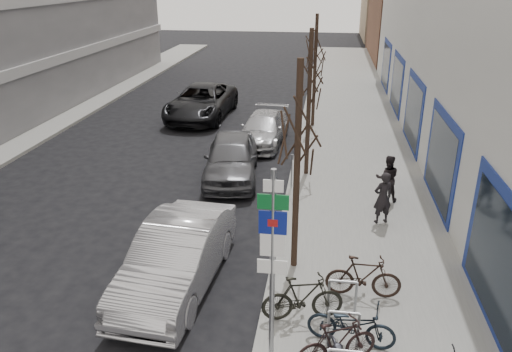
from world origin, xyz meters
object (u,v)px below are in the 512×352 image
(tree_far, at_px, (316,45))
(meter_back, at_px, (301,124))
(parked_car_front, at_px, (177,257))
(pedestrian_near, at_px, (383,198))
(tree_near, at_px, (299,119))
(bike_far_inner, at_px, (363,276))
(bike_rack, at_px, (343,325))
(meter_mid, at_px, (292,168))
(parked_car_back, at_px, (263,129))
(bike_near_right, at_px, (337,343))
(pedestrian_far, at_px, (387,178))
(tree_mid, at_px, (310,69))
(parked_car_mid, at_px, (231,158))
(meter_front, at_px, (275,248))
(bike_mid_curb, at_px, (352,321))
(bike_mid_inner, at_px, (303,297))
(lane_car, at_px, (201,102))
(highway_sign_pole, at_px, (272,259))

(tree_far, relative_size, meter_back, 4.33)
(parked_car_front, xyz_separation_m, pedestrian_near, (5.26, 3.90, 0.15))
(tree_near, bearing_deg, tree_far, 90.00)
(meter_back, distance_m, bike_far_inner, 11.83)
(bike_rack, distance_m, meter_back, 13.50)
(meter_mid, bearing_deg, parked_car_back, 107.68)
(bike_near_right, height_order, pedestrian_far, pedestrian_far)
(bike_rack, height_order, tree_mid, tree_mid)
(bike_far_inner, distance_m, parked_car_front, 4.50)
(tree_far, bearing_deg, pedestrian_far, -72.17)
(bike_rack, distance_m, bike_far_inner, 1.84)
(tree_mid, relative_size, parked_car_mid, 1.15)
(bike_rack, relative_size, tree_far, 0.41)
(bike_far_inner, xyz_separation_m, pedestrian_far, (1.06, 5.57, 0.27))
(tree_mid, relative_size, parked_car_back, 1.18)
(pedestrian_far, bearing_deg, parked_car_front, 43.77)
(meter_mid, relative_size, bike_far_inner, 0.72)
(meter_front, height_order, bike_mid_curb, meter_front)
(meter_back, relative_size, bike_near_right, 0.74)
(tree_far, xyz_separation_m, pedestrian_near, (2.46, -10.22, -3.13))
(meter_back, distance_m, pedestrian_far, 6.86)
(meter_back, bearing_deg, bike_far_inner, -79.55)
(bike_mid_inner, bearing_deg, bike_rack, -143.90)
(parked_car_front, relative_size, parked_car_mid, 1.05)
(bike_mid_curb, xyz_separation_m, bike_mid_inner, (-1.03, 0.65, 0.00))
(pedestrian_far, bearing_deg, bike_mid_inner, 68.64)
(tree_mid, distance_m, parked_car_back, 5.56)
(meter_mid, relative_size, parked_car_mid, 0.27)
(parked_car_front, bearing_deg, bike_near_right, -27.56)
(bike_near_right, relative_size, parked_car_back, 0.37)
(meter_back, bearing_deg, tree_far, 79.80)
(bike_mid_curb, relative_size, parked_car_mid, 0.38)
(bike_far_inner, bearing_deg, parked_car_back, 19.05)
(bike_near_right, height_order, pedestrian_near, pedestrian_near)
(bike_rack, xyz_separation_m, parked_car_mid, (-4.00, 8.91, 0.16))
(parked_car_mid, bearing_deg, meter_front, -77.27)
(tree_mid, height_order, parked_car_back, tree_mid)
(tree_near, bearing_deg, bike_far_inner, -33.72)
(pedestrian_near, bearing_deg, bike_mid_curb, 55.86)
(tree_near, height_order, meter_front, tree_near)
(bike_near_right, xyz_separation_m, parked_car_back, (-3.21, 13.80, 0.00))
(tree_mid, xyz_separation_m, meter_front, (-0.45, -7.00, -3.19))
(tree_far, height_order, pedestrian_near, tree_far)
(bike_rack, relative_size, parked_car_back, 0.49)
(meter_mid, distance_m, lane_car, 10.68)
(meter_mid, relative_size, bike_near_right, 0.74)
(highway_sign_pole, distance_m, parked_car_front, 3.89)
(highway_sign_pole, relative_size, pedestrian_far, 2.61)
(tree_far, bearing_deg, lane_car, 169.09)
(bike_near_right, height_order, parked_car_mid, parked_car_mid)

